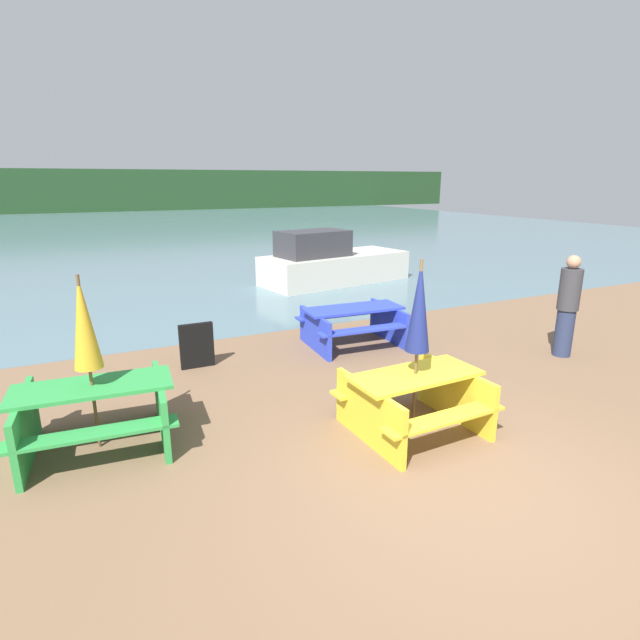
% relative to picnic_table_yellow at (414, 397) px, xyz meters
% --- Properties ---
extents(ground_plane, '(60.00, 60.00, 0.00)m').
position_rel_picnic_table_yellow_xyz_m(ground_plane, '(-0.22, -1.25, -0.45)').
color(ground_plane, brown).
extents(water, '(60.00, 50.00, 0.00)m').
position_rel_picnic_table_yellow_xyz_m(water, '(-0.22, 29.64, -0.45)').
color(water, slate).
rests_on(water, ground_plane).
extents(far_treeline, '(80.00, 1.60, 4.00)m').
position_rel_picnic_table_yellow_xyz_m(far_treeline, '(-0.22, 49.64, 1.55)').
color(far_treeline, '#1E3D1E').
rests_on(far_treeline, water).
extents(picnic_table_yellow, '(1.64, 1.44, 0.75)m').
position_rel_picnic_table_yellow_xyz_m(picnic_table_yellow, '(0.00, 0.00, 0.00)').
color(picnic_table_yellow, yellow).
rests_on(picnic_table_yellow, ground_plane).
extents(picnic_table_green, '(1.81, 1.51, 0.77)m').
position_rel_picnic_table_yellow_xyz_m(picnic_table_green, '(-3.51, 1.26, 0.02)').
color(picnic_table_green, green).
rests_on(picnic_table_green, ground_plane).
extents(picnic_table_blue, '(1.89, 1.49, 0.72)m').
position_rel_picnic_table_yellow_xyz_m(picnic_table_blue, '(0.97, 3.22, 0.00)').
color(picnic_table_blue, blue).
rests_on(picnic_table_blue, ground_plane).
extents(umbrella_navy, '(0.29, 0.29, 2.13)m').
position_rel_picnic_table_yellow_xyz_m(umbrella_navy, '(-0.00, -0.00, 1.13)').
color(umbrella_navy, brown).
rests_on(umbrella_navy, ground_plane).
extents(umbrella_gold, '(0.31, 0.31, 2.03)m').
position_rel_picnic_table_yellow_xyz_m(umbrella_gold, '(-3.51, 1.26, 1.05)').
color(umbrella_gold, brown).
rests_on(umbrella_gold, ground_plane).
extents(boat, '(4.70, 2.47, 1.59)m').
position_rel_picnic_table_yellow_xyz_m(boat, '(3.28, 8.66, 0.15)').
color(boat, beige).
rests_on(boat, water).
extents(person, '(0.36, 0.36, 1.78)m').
position_rel_picnic_table_yellow_xyz_m(person, '(4.01, 1.11, 0.45)').
color(person, '#283351').
rests_on(person, ground_plane).
extents(signboard, '(0.55, 0.08, 0.75)m').
position_rel_picnic_table_yellow_xyz_m(signboard, '(-1.91, 3.32, -0.07)').
color(signboard, black).
rests_on(signboard, ground_plane).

